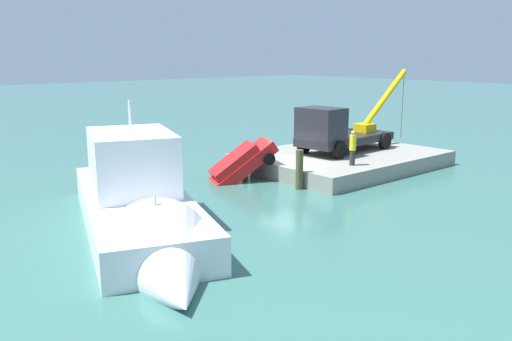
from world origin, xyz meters
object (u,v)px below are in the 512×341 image
object	(u,v)px
dock_worker	(353,148)
salvaged_car	(235,169)
crane_truck	(337,130)
moored_yacht	(145,225)

from	to	relation	value
dock_worker	salvaged_car	size ratio (longest dim) A/B	0.40
crane_truck	salvaged_car	xyz separation A→B (m)	(6.73, -1.11, -1.52)
crane_truck	salvaged_car	distance (m)	6.98
crane_truck	moored_yacht	xyz separation A→B (m)	(15.02, 4.16, -1.53)
salvaged_car	moored_yacht	world-z (taller)	moored_yacht
salvaged_car	moored_yacht	xyz separation A→B (m)	(8.29, 5.27, -0.01)
crane_truck	salvaged_car	bearing A→B (deg)	-9.39
dock_worker	moored_yacht	world-z (taller)	moored_yacht
crane_truck	dock_worker	xyz separation A→B (m)	(2.19, 2.94, -0.38)
crane_truck	dock_worker	bearing A→B (deg)	53.28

